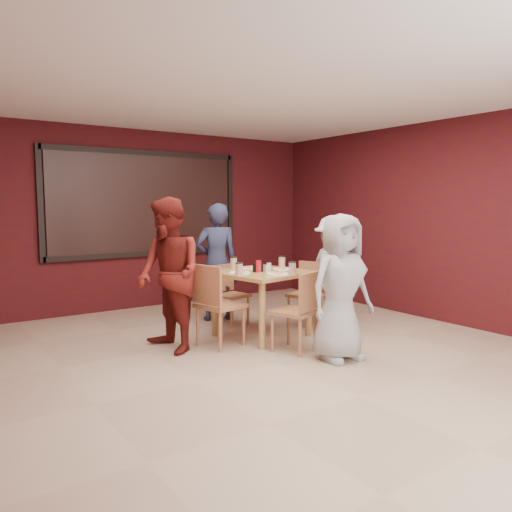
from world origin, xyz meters
TOP-DOWN VIEW (x-y plane):
  - floor at (0.00, 0.00)m, footprint 7.00×7.00m
  - window_blinds at (0.00, 3.45)m, footprint 3.00×0.02m
  - dining_table at (0.48, 0.98)m, footprint 1.20×1.20m
  - chair_front at (0.43, 0.17)m, footprint 0.56×0.56m
  - chair_back at (0.47, 1.76)m, footprint 0.46×0.46m
  - chair_left at (-0.25, 0.87)m, footprint 0.55×0.55m
  - chair_right at (1.34, 1.09)m, footprint 0.54×0.54m
  - diner_front at (0.60, -0.27)m, footprint 0.79×0.54m
  - diner_back at (0.46, 2.06)m, footprint 0.70×0.56m
  - diner_left at (-0.75, 1.03)m, footprint 0.71×0.88m
  - diner_right at (1.61, 0.89)m, footprint 0.80×1.08m

SIDE VIEW (x-z plane):
  - floor at x=0.00m, z-range 0.00..0.00m
  - chair_back at x=0.47m, z-range 0.05..0.87m
  - chair_right at x=1.34m, z-range 0.06..0.91m
  - chair_front at x=0.43m, z-range 0.06..0.96m
  - chair_left at x=-0.25m, z-range 0.06..1.03m
  - dining_table at x=0.48m, z-range 0.23..1.20m
  - diner_right at x=1.61m, z-range 0.00..1.50m
  - diner_front at x=0.60m, z-range 0.00..1.55m
  - diner_back at x=0.46m, z-range 0.00..1.66m
  - diner_left at x=-0.75m, z-range 0.00..1.73m
  - window_blinds at x=0.00m, z-range 0.90..2.40m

